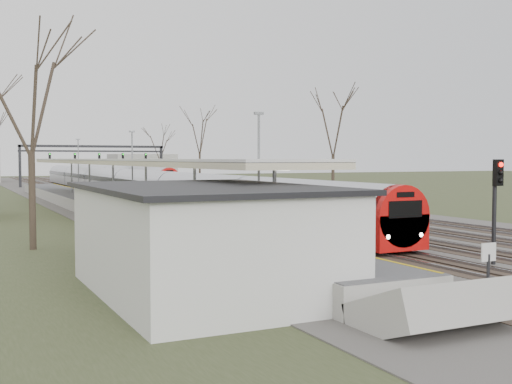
% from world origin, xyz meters
% --- Properties ---
extents(track_bed, '(24.00, 160.00, 0.22)m').
position_xyz_m(track_bed, '(0.26, 55.00, 0.06)').
color(track_bed, '#474442').
rests_on(track_bed, ground).
extents(platform, '(3.50, 69.00, 1.00)m').
position_xyz_m(platform, '(-9.05, 37.50, 0.50)').
color(platform, '#9E9B93').
rests_on(platform, ground).
extents(canopy, '(4.10, 50.00, 3.11)m').
position_xyz_m(canopy, '(-9.05, 32.99, 3.93)').
color(canopy, slate).
rests_on(canopy, platform).
extents(station_building, '(6.00, 9.00, 3.20)m').
position_xyz_m(station_building, '(-12.50, 8.00, 1.60)').
color(station_building, silver).
rests_on(station_building, ground).
extents(signal_gantry, '(21.00, 0.59, 6.08)m').
position_xyz_m(signal_gantry, '(0.29, 84.99, 4.91)').
color(signal_gantry, black).
rests_on(signal_gantry, ground).
extents(tree_west_near, '(5.00, 5.00, 10.30)m').
position_xyz_m(tree_west_near, '(-16.00, 20.00, 7.29)').
color(tree_west_near, '#2D231C').
rests_on(tree_west_near, ground).
extents(tree_east_far, '(5.00, 5.00, 10.30)m').
position_xyz_m(tree_east_far, '(14.00, 42.00, 7.29)').
color(tree_east_far, '#2D231C').
rests_on(tree_east_far, ground).
extents(train_near, '(2.62, 90.21, 3.05)m').
position_xyz_m(train_near, '(-2.50, 55.84, 1.48)').
color(train_near, '#B1B4BC').
rests_on(train_near, ground).
extents(train_far, '(2.62, 60.21, 3.05)m').
position_xyz_m(train_far, '(4.50, 92.65, 1.48)').
color(train_far, '#B1B4BC').
rests_on(train_far, ground).
extents(passenger, '(0.58, 0.75, 1.83)m').
position_xyz_m(passenger, '(-9.04, 10.01, 1.92)').
color(passenger, '#332950').
rests_on(passenger, platform).
extents(signal_post, '(0.35, 0.45, 4.10)m').
position_xyz_m(signal_post, '(-0.75, 7.80, 2.72)').
color(signal_post, black).
rests_on(signal_post, ground).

